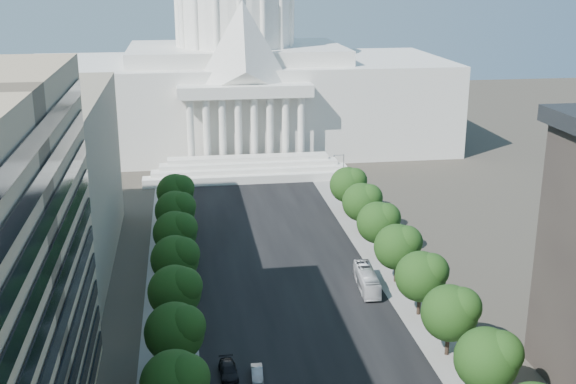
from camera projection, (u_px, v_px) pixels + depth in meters
name	position (u px, v px, depth m)	size (l,w,h in m)	color
road_asphalt	(283.00, 273.00, 122.96)	(30.00, 260.00, 0.01)	black
sidewalk_left	(171.00, 280.00, 120.30)	(8.00, 260.00, 0.02)	gray
sidewalk_right	(391.00, 267.00, 125.63)	(8.00, 260.00, 0.02)	gray
capitol	(237.00, 77.00, 206.74)	(120.00, 56.00, 73.00)	white
tree_l_d	(177.00, 383.00, 78.71)	(7.79, 7.60, 9.97)	#33261C
tree_l_e	(177.00, 331.00, 90.05)	(7.79, 7.60, 9.97)	#33261C
tree_l_f	(177.00, 290.00, 101.39)	(7.79, 7.60, 9.97)	#33261C
tree_l_g	(177.00, 258.00, 112.73)	(7.79, 7.60, 9.97)	#33261C
tree_l_h	(177.00, 232.00, 124.07)	(7.79, 7.60, 9.97)	#33261C
tree_l_i	(177.00, 210.00, 135.41)	(7.79, 7.60, 9.97)	#33261C
tree_l_j	(177.00, 191.00, 146.75)	(7.79, 7.60, 9.97)	#33261C
tree_r_d	(490.00, 358.00, 83.75)	(7.79, 7.60, 9.97)	#33261C
tree_r_e	(453.00, 311.00, 95.09)	(7.79, 7.60, 9.97)	#33261C
tree_r_f	(423.00, 275.00, 106.44)	(7.79, 7.60, 9.97)	#33261C
tree_r_g	(399.00, 246.00, 117.78)	(7.79, 7.60, 9.97)	#33261C
tree_r_h	(380.00, 221.00, 129.12)	(7.79, 7.60, 9.97)	#33261C
tree_r_i	(363.00, 201.00, 140.46)	(7.79, 7.60, 9.97)	#33261C
tree_r_j	(349.00, 184.00, 151.80)	(7.79, 7.60, 9.97)	#33261C
streetlight_c	(463.00, 314.00, 95.68)	(2.61, 0.44, 9.00)	gray
streetlight_d	(406.00, 246.00, 119.31)	(2.61, 0.44, 9.00)	gray
streetlight_e	(368.00, 200.00, 142.94)	(2.61, 0.44, 9.00)	gray
streetlight_f	(341.00, 168.00, 166.57)	(2.61, 0.44, 9.00)	gray
car_silver	(257.00, 373.00, 91.28)	(1.43, 4.09, 1.35)	#93959A
car_dark_b	(228.00, 371.00, 91.67)	(2.20, 5.42, 1.57)	black
city_bus	(367.00, 280.00, 116.74)	(2.64, 11.29, 3.15)	silver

